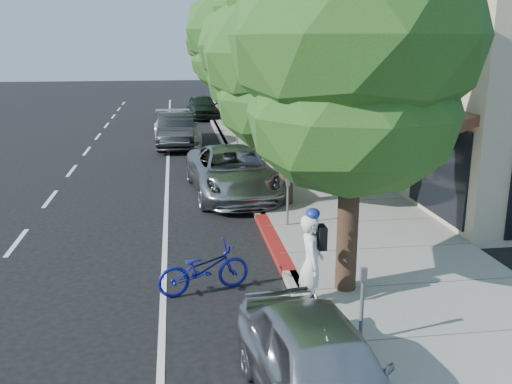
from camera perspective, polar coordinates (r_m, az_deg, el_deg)
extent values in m
plane|color=black|center=(12.98, 2.46, -6.75)|extent=(120.00, 120.00, 0.00)
cube|color=gray|center=(20.91, 4.67, 1.86)|extent=(4.60, 56.00, 0.15)
cube|color=#9E998E|center=(20.53, -1.60, 1.66)|extent=(0.30, 56.00, 0.15)
cube|color=maroon|center=(13.88, 1.71, -4.95)|extent=(0.32, 4.00, 0.15)
cube|color=beige|center=(32.14, 13.85, 12.23)|extent=(10.00, 36.00, 7.00)
cylinder|color=black|center=(10.90, 9.14, -3.54)|extent=(0.40, 0.40, 2.76)
ellipsoid|color=#1D4D17|center=(10.42, 9.64, 7.83)|extent=(3.87, 3.87, 3.10)
ellipsoid|color=#1D4D17|center=(10.34, 9.97, 15.21)|extent=(4.55, 4.55, 3.64)
cylinder|color=black|center=(16.54, 3.06, 2.61)|extent=(0.40, 0.40, 2.53)
ellipsoid|color=#1D4D17|center=(16.24, 3.15, 9.47)|extent=(4.09, 4.09, 3.28)
ellipsoid|color=#1D4D17|center=(16.16, 3.22, 13.81)|extent=(4.82, 4.82, 3.85)
ellipsoid|color=#1D4D17|center=(16.19, 3.29, 18.42)|extent=(3.61, 3.61, 2.89)
cylinder|color=black|center=(22.35, 0.09, 5.97)|extent=(0.40, 0.40, 2.61)
ellipsoid|color=#1D4D17|center=(22.13, 0.09, 11.21)|extent=(3.91, 3.91, 3.13)
ellipsoid|color=#1D4D17|center=(22.08, 0.09, 14.49)|extent=(4.60, 4.60, 3.68)
ellipsoid|color=#1D4D17|center=(22.11, 0.09, 17.97)|extent=(3.45, 3.45, 2.76)
cylinder|color=black|center=(28.22, -1.66, 8.23)|extent=(0.40, 0.40, 2.98)
ellipsoid|color=#1D4D17|center=(28.05, -1.70, 12.98)|extent=(4.43, 4.43, 3.55)
ellipsoid|color=#1D4D17|center=(28.03, -1.73, 15.93)|extent=(5.21, 5.21, 4.17)
cylinder|color=black|center=(34.19, -2.81, 8.93)|extent=(0.40, 0.40, 2.42)
ellipsoid|color=#1D4D17|center=(34.04, -2.86, 12.12)|extent=(3.44, 3.44, 2.75)
ellipsoid|color=#1D4D17|center=(34.00, -2.88, 14.10)|extent=(4.05, 4.05, 3.24)
ellipsoid|color=#1D4D17|center=(34.01, -2.91, 16.20)|extent=(3.04, 3.04, 2.43)
cylinder|color=black|center=(40.13, -3.63, 10.00)|extent=(0.40, 0.40, 2.68)
ellipsoid|color=#1D4D17|center=(40.00, -3.68, 13.00)|extent=(4.00, 4.00, 3.20)
ellipsoid|color=#1D4D17|center=(39.98, -3.72, 14.87)|extent=(4.71, 4.71, 3.77)
ellipsoid|color=#1D4D17|center=(40.00, -3.75, 16.84)|extent=(3.53, 3.53, 2.82)
imported|color=white|center=(10.36, 5.55, -7.12)|extent=(0.53, 0.73, 1.84)
imported|color=navy|center=(11.26, -5.25, -7.64)|extent=(1.96, 1.12, 0.97)
imported|color=#9C9CA1|center=(18.07, -2.35, 2.02)|extent=(2.90, 5.61, 1.51)
imported|color=black|center=(26.66, -7.96, 6.12)|extent=(1.76, 4.69, 1.53)
imported|color=silver|center=(27.50, -7.97, 6.29)|extent=(2.35, 5.08, 1.44)
imported|color=black|center=(36.45, -5.37, 8.50)|extent=(2.09, 4.43, 1.46)
imported|color=#A7A8AC|center=(7.78, 6.46, -17.24)|extent=(2.05, 4.10, 1.34)
imported|color=black|center=(19.08, 6.85, 3.29)|extent=(0.90, 0.76, 1.64)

